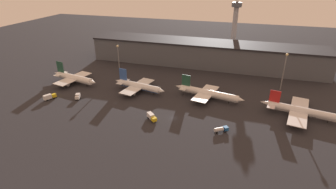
{
  "coord_description": "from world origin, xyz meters",
  "views": [
    {
      "loc": [
        32.63,
        -116.68,
        71.47
      ],
      "look_at": [
        -7.62,
        15.28,
        6.0
      ],
      "focal_mm": 28.0,
      "sensor_mm": 36.0,
      "label": 1
    }
  ],
  "objects_px": {
    "airplane_3": "(301,111)",
    "service_vehicle_0": "(49,97)",
    "service_vehicle_3": "(78,96)",
    "airplane_2": "(208,93)",
    "service_vehicle_1": "(152,117)",
    "service_vehicle_2": "(221,129)",
    "control_tower": "(235,23)",
    "airplane_0": "(74,78)",
    "airplane_1": "(139,86)"
  },
  "relations": [
    {
      "from": "airplane_3",
      "to": "service_vehicle_0",
      "type": "height_order",
      "value": "airplane_3"
    },
    {
      "from": "service_vehicle_0",
      "to": "service_vehicle_3",
      "type": "relative_size",
      "value": 1.48
    },
    {
      "from": "airplane_2",
      "to": "airplane_3",
      "type": "bearing_deg",
      "value": 2.52
    },
    {
      "from": "service_vehicle_1",
      "to": "service_vehicle_2",
      "type": "distance_m",
      "value": 36.55
    },
    {
      "from": "service_vehicle_3",
      "to": "control_tower",
      "type": "distance_m",
      "value": 157.91
    },
    {
      "from": "airplane_2",
      "to": "service_vehicle_3",
      "type": "distance_m",
      "value": 79.77
    },
    {
      "from": "airplane_0",
      "to": "airplane_2",
      "type": "xyz_separation_m",
      "value": [
        92.82,
        2.84,
        -0.24
      ]
    },
    {
      "from": "airplane_0",
      "to": "control_tower",
      "type": "bearing_deg",
      "value": 59.27
    },
    {
      "from": "service_vehicle_1",
      "to": "airplane_0",
      "type": "bearing_deg",
      "value": -160.91
    },
    {
      "from": "airplane_1",
      "to": "service_vehicle_2",
      "type": "bearing_deg",
      "value": -19.09
    },
    {
      "from": "service_vehicle_2",
      "to": "airplane_0",
      "type": "bearing_deg",
      "value": 129.86
    },
    {
      "from": "airplane_2",
      "to": "service_vehicle_0",
      "type": "distance_m",
      "value": 96.89
    },
    {
      "from": "airplane_3",
      "to": "service_vehicle_1",
      "type": "xyz_separation_m",
      "value": [
        -75.78,
        -26.09,
        -1.74
      ]
    },
    {
      "from": "airplane_2",
      "to": "service_vehicle_3",
      "type": "bearing_deg",
      "value": -151.95
    },
    {
      "from": "control_tower",
      "to": "airplane_0",
      "type": "bearing_deg",
      "value": -131.56
    },
    {
      "from": "service_vehicle_2",
      "to": "airplane_1",
      "type": "bearing_deg",
      "value": 116.91
    },
    {
      "from": "service_vehicle_1",
      "to": "service_vehicle_2",
      "type": "relative_size",
      "value": 1.01
    },
    {
      "from": "airplane_0",
      "to": "service_vehicle_2",
      "type": "xyz_separation_m",
      "value": [
        104.97,
        -32.04,
        -2.27
      ]
    },
    {
      "from": "service_vehicle_1",
      "to": "control_tower",
      "type": "relative_size",
      "value": 0.15
    },
    {
      "from": "airplane_3",
      "to": "service_vehicle_3",
      "type": "distance_m",
      "value": 128.61
    },
    {
      "from": "airplane_0",
      "to": "service_vehicle_0",
      "type": "distance_m",
      "value": 26.57
    },
    {
      "from": "service_vehicle_1",
      "to": "service_vehicle_3",
      "type": "height_order",
      "value": "service_vehicle_1"
    },
    {
      "from": "airplane_2",
      "to": "service_vehicle_0",
      "type": "xyz_separation_m",
      "value": [
        -92.32,
        -29.34,
        -1.71
      ]
    },
    {
      "from": "airplane_1",
      "to": "control_tower",
      "type": "bearing_deg",
      "value": 76.27
    },
    {
      "from": "airplane_0",
      "to": "control_tower",
      "type": "xyz_separation_m",
      "value": [
        98.84,
        111.49,
        24.11
      ]
    },
    {
      "from": "airplane_1",
      "to": "airplane_2",
      "type": "height_order",
      "value": "airplane_1"
    },
    {
      "from": "service_vehicle_2",
      "to": "control_tower",
      "type": "distance_m",
      "value": 146.06
    },
    {
      "from": "service_vehicle_3",
      "to": "airplane_2",
      "type": "bearing_deg",
      "value": 85.44
    },
    {
      "from": "control_tower",
      "to": "service_vehicle_0",
      "type": "bearing_deg",
      "value": -125.48
    },
    {
      "from": "airplane_1",
      "to": "airplane_3",
      "type": "distance_m",
      "value": 96.18
    },
    {
      "from": "airplane_0",
      "to": "control_tower",
      "type": "relative_size",
      "value": 0.8
    },
    {
      "from": "airplane_0",
      "to": "airplane_2",
      "type": "height_order",
      "value": "airplane_0"
    },
    {
      "from": "service_vehicle_0",
      "to": "service_vehicle_1",
      "type": "bearing_deg",
      "value": -65.79
    },
    {
      "from": "service_vehicle_1",
      "to": "airplane_1",
      "type": "bearing_deg",
      "value": 166.11
    },
    {
      "from": "service_vehicle_0",
      "to": "service_vehicle_3",
      "type": "xyz_separation_m",
      "value": [
        16.15,
        5.72,
        -0.16
      ]
    },
    {
      "from": "airplane_3",
      "to": "control_tower",
      "type": "relative_size",
      "value": 0.89
    },
    {
      "from": "airplane_3",
      "to": "service_vehicle_0",
      "type": "relative_size",
      "value": 5.72
    },
    {
      "from": "service_vehicle_1",
      "to": "control_tower",
      "type": "xyz_separation_m",
      "value": [
        30.39,
        142.24,
        26.16
      ]
    },
    {
      "from": "airplane_0",
      "to": "airplane_2",
      "type": "bearing_deg",
      "value": 12.58
    },
    {
      "from": "airplane_2",
      "to": "service_vehicle_1",
      "type": "height_order",
      "value": "airplane_2"
    },
    {
      "from": "airplane_0",
      "to": "service_vehicle_3",
      "type": "relative_size",
      "value": 7.64
    },
    {
      "from": "airplane_3",
      "to": "control_tower",
      "type": "bearing_deg",
      "value": 122.17
    },
    {
      "from": "service_vehicle_0",
      "to": "control_tower",
      "type": "xyz_separation_m",
      "value": [
        98.34,
        137.98,
        26.06
      ]
    },
    {
      "from": "airplane_0",
      "to": "service_vehicle_3",
      "type": "bearing_deg",
      "value": -40.47
    },
    {
      "from": "airplane_0",
      "to": "service_vehicle_3",
      "type": "distance_m",
      "value": 26.7
    },
    {
      "from": "airplane_3",
      "to": "service_vehicle_0",
      "type": "xyz_separation_m",
      "value": [
        -143.73,
        -21.83,
        -1.64
      ]
    },
    {
      "from": "service_vehicle_1",
      "to": "service_vehicle_3",
      "type": "distance_m",
      "value": 52.76
    },
    {
      "from": "airplane_3",
      "to": "service_vehicle_3",
      "type": "height_order",
      "value": "airplane_3"
    },
    {
      "from": "airplane_1",
      "to": "airplane_2",
      "type": "bearing_deg",
      "value": 13.65
    },
    {
      "from": "airplane_3",
      "to": "airplane_2",
      "type": "bearing_deg",
      "value": -177.48
    }
  ]
}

